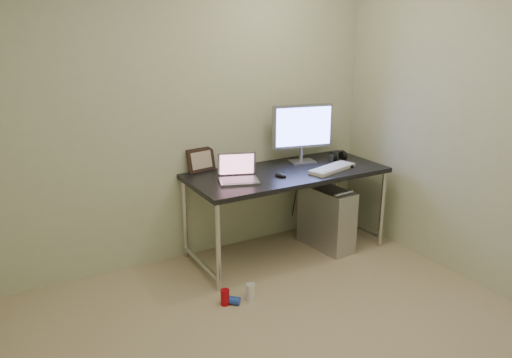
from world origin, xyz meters
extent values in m
cube|color=beige|center=(0.00, 1.75, 1.25)|extent=(3.50, 0.02, 2.50)
cube|color=black|center=(0.75, 1.38, 0.73)|extent=(1.71, 0.75, 0.04)
cylinder|color=silver|center=(-0.06, 1.04, 0.35)|extent=(0.04, 0.04, 0.71)
cylinder|color=silver|center=(-0.06, 1.71, 0.35)|extent=(0.04, 0.04, 0.71)
cylinder|color=silver|center=(1.57, 1.04, 0.35)|extent=(0.04, 0.04, 0.71)
cylinder|color=silver|center=(1.57, 1.71, 0.35)|extent=(0.04, 0.04, 0.71)
cylinder|color=silver|center=(-0.06, 1.38, 0.08)|extent=(0.04, 0.67, 0.04)
cylinder|color=silver|center=(1.57, 1.38, 0.08)|extent=(0.04, 0.67, 0.04)
cube|color=#ADACB1|center=(1.12, 1.28, 0.28)|extent=(0.29, 0.56, 0.56)
cylinder|color=#A4A5AB|center=(1.12, 1.05, 0.58)|extent=(0.20, 0.05, 0.03)
cylinder|color=#A4A5AB|center=(1.12, 1.50, 0.58)|extent=(0.20, 0.05, 0.03)
cylinder|color=black|center=(1.07, 1.70, 0.40)|extent=(0.01, 0.16, 0.69)
cylinder|color=black|center=(1.16, 1.68, 0.38)|extent=(0.02, 0.11, 0.71)
cylinder|color=#BA0913|center=(-0.11, 0.84, 0.06)|extent=(0.09, 0.09, 0.12)
cylinder|color=white|center=(0.08, 0.81, 0.06)|extent=(0.08, 0.08, 0.12)
cylinder|color=blue|center=(-0.06, 0.82, 0.03)|extent=(0.12, 0.12, 0.06)
cube|color=#A4A5AB|center=(0.25, 1.30, 0.76)|extent=(0.36, 0.31, 0.02)
cube|color=gray|center=(0.25, 1.30, 0.77)|extent=(0.32, 0.26, 0.00)
cube|color=gray|center=(0.29, 1.42, 0.86)|extent=(0.30, 0.14, 0.20)
cube|color=#734253|center=(0.29, 1.41, 0.86)|extent=(0.27, 0.12, 0.17)
cube|color=#A4A5AB|center=(1.02, 1.53, 0.76)|extent=(0.25, 0.21, 0.02)
cylinder|color=#A4A5AB|center=(1.02, 1.55, 0.83)|extent=(0.04, 0.04, 0.12)
cube|color=#A4A5AB|center=(1.02, 1.54, 1.08)|extent=(0.56, 0.15, 0.39)
cube|color=#6479FF|center=(1.02, 1.52, 1.08)|extent=(0.50, 0.11, 0.34)
cube|color=silver|center=(1.11, 1.21, 0.76)|extent=(0.50, 0.28, 0.03)
ellipsoid|color=black|center=(1.30, 1.22, 0.77)|extent=(0.08, 0.11, 0.04)
ellipsoid|color=black|center=(0.62, 1.26, 0.77)|extent=(0.10, 0.12, 0.04)
cylinder|color=black|center=(1.32, 1.46, 0.78)|extent=(0.04, 0.09, 0.09)
cylinder|color=black|center=(1.43, 1.46, 0.78)|extent=(0.04, 0.09, 0.09)
cube|color=black|center=(1.37, 1.46, 0.83)|extent=(0.12, 0.02, 0.01)
cube|color=black|center=(0.11, 1.72, 0.85)|extent=(0.26, 0.11, 0.21)
cylinder|color=silver|center=(0.32, 1.66, 0.80)|extent=(0.01, 0.01, 0.10)
cylinder|color=silver|center=(0.32, 1.66, 0.86)|extent=(0.05, 0.04, 0.04)
camera|label=1|loc=(-1.49, -2.05, 1.95)|focal=35.00mm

